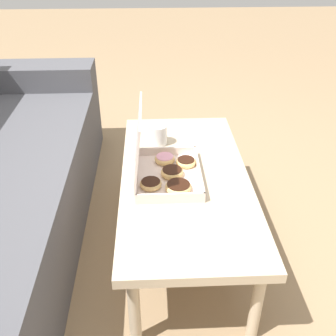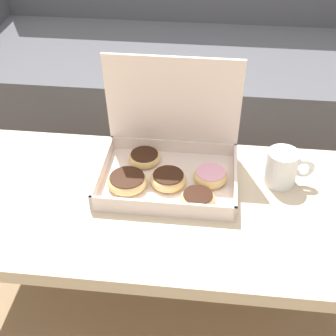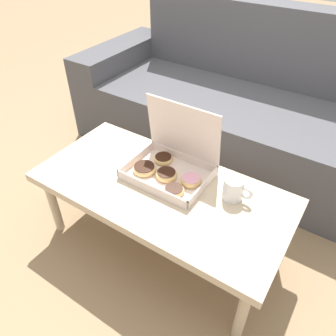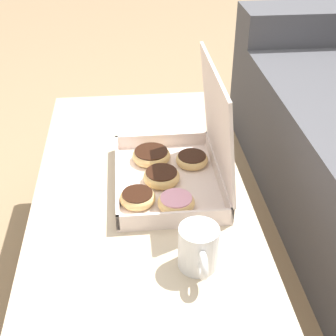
# 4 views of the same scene
# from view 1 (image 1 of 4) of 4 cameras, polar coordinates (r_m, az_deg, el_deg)

# --- Properties ---
(ground_plane) EXTENTS (12.00, 12.00, 0.00)m
(ground_plane) POSITION_cam_1_polar(r_m,az_deg,el_deg) (1.99, -2.25, -10.95)
(ground_plane) COLOR #937756
(coffee_table) EXTENTS (1.17, 0.56, 0.40)m
(coffee_table) POSITION_cam_1_polar(r_m,az_deg,el_deg) (1.76, 2.47, -2.21)
(coffee_table) COLOR #C6B293
(coffee_table) RESTS_ON ground_plane
(pastry_box) EXTENTS (0.38, 0.28, 0.33)m
(pastry_box) POSITION_cam_1_polar(r_m,az_deg,el_deg) (1.69, -0.64, 0.10)
(pastry_box) COLOR silver
(pastry_box) RESTS_ON coffee_table
(coffee_mug) EXTENTS (0.13, 0.09, 0.10)m
(coffee_mug) POSITION_cam_1_polar(r_m,az_deg,el_deg) (1.97, -1.44, 4.90)
(coffee_mug) COLOR white
(coffee_mug) RESTS_ON coffee_table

